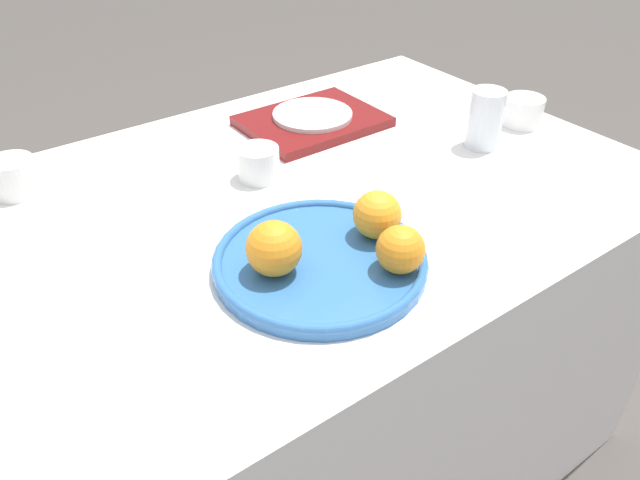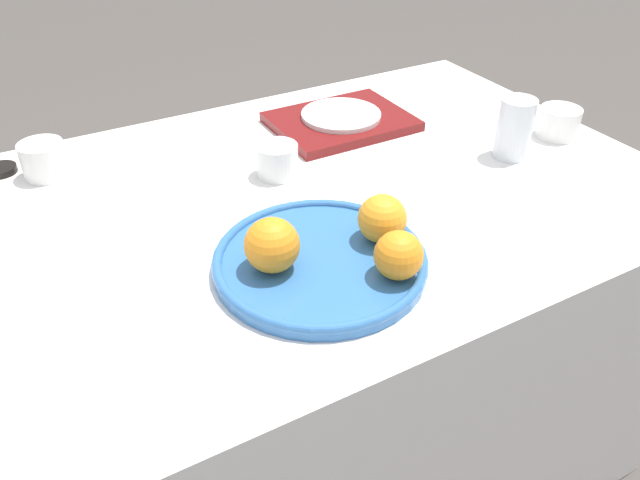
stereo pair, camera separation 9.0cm
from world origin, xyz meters
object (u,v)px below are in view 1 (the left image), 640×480
(water_glass, at_px, (485,119))
(cup_1, at_px, (258,163))
(serving_tray, at_px, (313,121))
(cup_0, at_px, (13,177))
(orange_2, at_px, (400,250))
(fruit_platter, at_px, (320,261))
(side_plate, at_px, (312,115))
(orange_0, at_px, (377,215))
(orange_1, at_px, (274,248))
(cup_2, at_px, (523,111))

(water_glass, xyz_separation_m, cup_1, (-0.43, 0.15, -0.03))
(water_glass, relative_size, serving_tray, 0.41)
(serving_tray, height_order, cup_0, cup_0)
(orange_2, xyz_separation_m, cup_1, (-0.01, 0.37, -0.02))
(fruit_platter, bearing_deg, serving_tray, 55.65)
(water_glass, bearing_deg, orange_2, -152.47)
(serving_tray, bearing_deg, side_plate, 0.00)
(orange_0, distance_m, cup_0, 0.64)
(orange_1, xyz_separation_m, orange_2, (0.15, -0.10, -0.00))
(cup_0, relative_size, cup_2, 0.97)
(orange_1, xyz_separation_m, water_glass, (0.57, 0.12, 0.00))
(water_glass, relative_size, cup_0, 1.45)
(serving_tray, xyz_separation_m, cup_1, (-0.21, -0.13, 0.02))
(orange_0, height_order, water_glass, water_glass)
(water_glass, xyz_separation_m, side_plate, (-0.22, 0.28, -0.03))
(orange_0, height_order, cup_2, orange_0)
(side_plate, height_order, cup_2, cup_2)
(fruit_platter, relative_size, orange_2, 4.53)
(cup_0, bearing_deg, side_plate, -7.80)
(orange_1, relative_size, cup_2, 0.97)
(orange_1, height_order, side_plate, orange_1)
(side_plate, bearing_deg, serving_tray, 0.00)
(water_glass, height_order, side_plate, water_glass)
(water_glass, relative_size, cup_1, 1.52)
(serving_tray, distance_m, cup_0, 0.59)
(orange_2, xyz_separation_m, serving_tray, (0.20, 0.50, -0.04))
(orange_0, xyz_separation_m, cup_0, (-0.41, 0.49, -0.02))
(orange_2, bearing_deg, serving_tray, 67.71)
(orange_0, xyz_separation_m, cup_2, (0.54, 0.15, -0.02))
(water_glass, bearing_deg, orange_1, -168.20)
(cup_0, bearing_deg, cup_2, -19.67)
(orange_0, height_order, serving_tray, orange_0)
(orange_0, relative_size, cup_1, 0.98)
(orange_1, xyz_separation_m, cup_0, (-0.23, 0.48, -0.02))
(cup_1, bearing_deg, side_plate, 30.87)
(cup_0, xyz_separation_m, cup_2, (0.95, -0.34, -0.00))
(cup_1, height_order, cup_2, same)
(water_glass, distance_m, side_plate, 0.35)
(side_plate, bearing_deg, water_glass, -51.81)
(orange_0, relative_size, orange_1, 0.93)
(orange_2, height_order, water_glass, water_glass)
(fruit_platter, distance_m, side_plate, 0.50)
(orange_0, xyz_separation_m, cup_1, (-0.04, 0.29, -0.02))
(fruit_platter, xyz_separation_m, serving_tray, (0.28, 0.41, -0.00))
(fruit_platter, distance_m, cup_1, 0.29)
(orange_1, distance_m, cup_1, 0.30)
(fruit_platter, height_order, side_plate, side_plate)
(fruit_platter, distance_m, orange_1, 0.08)
(orange_0, xyz_separation_m, serving_tray, (0.17, 0.41, -0.04))
(orange_0, height_order, orange_1, orange_1)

